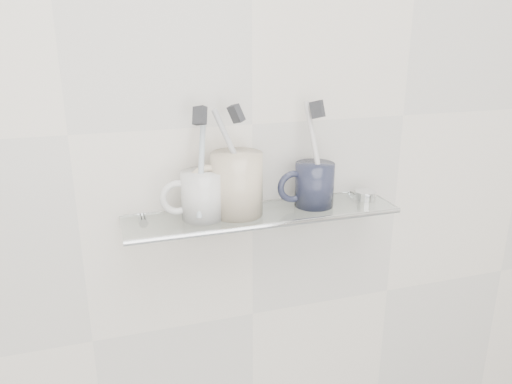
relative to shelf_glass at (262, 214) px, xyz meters
name	(u,v)px	position (x,y,z in m)	size (l,w,h in m)	color
wall_back	(252,124)	(0.00, 0.06, 0.15)	(2.50, 2.50, 0.00)	silver
shelf_glass	(262,214)	(0.00, 0.00, 0.00)	(0.50, 0.12, 0.01)	silver
shelf_rail	(273,225)	(0.00, -0.06, 0.00)	(0.01, 0.01, 0.50)	silver
bracket_left	(143,223)	(-0.21, 0.05, -0.01)	(0.02, 0.02, 0.03)	silver
bracket_right	(353,200)	(0.21, 0.05, -0.01)	(0.02, 0.02, 0.03)	silver
mug_left	(203,195)	(-0.11, 0.00, 0.05)	(0.08, 0.08, 0.08)	white
mug_left_handle	(178,198)	(-0.15, 0.00, 0.05)	(0.06, 0.06, 0.01)	white
toothbrush_left	(201,162)	(-0.11, 0.00, 0.10)	(0.01, 0.01, 0.19)	silver
bristles_left	(200,116)	(-0.11, 0.00, 0.19)	(0.01, 0.02, 0.03)	#2E2F33
mug_center	(237,184)	(-0.05, 0.00, 0.06)	(0.09, 0.09, 0.11)	beige
mug_center_handle	(208,187)	(-0.10, 0.00, 0.06)	(0.08, 0.08, 0.01)	beige
toothbrush_center	(237,160)	(-0.05, 0.00, 0.10)	(0.01, 0.01, 0.19)	#B4B4B4
bristles_center	(236,114)	(-0.05, 0.00, 0.19)	(0.01, 0.02, 0.03)	#2E2F33
mug_right	(314,185)	(0.10, 0.00, 0.05)	(0.07, 0.07, 0.08)	black
mug_right_handle	(293,187)	(0.06, 0.00, 0.05)	(0.06, 0.06, 0.01)	black
toothbrush_right	(316,153)	(0.10, 0.00, 0.10)	(0.01, 0.01, 0.19)	silver
bristles_right	(317,109)	(0.10, 0.00, 0.19)	(0.01, 0.02, 0.03)	#2E2F33
chrome_cap	(366,195)	(0.21, 0.00, 0.01)	(0.04, 0.04, 0.02)	silver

